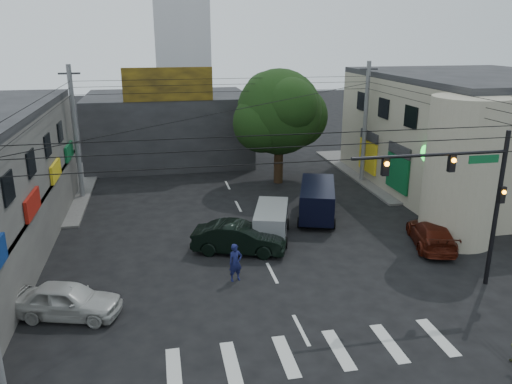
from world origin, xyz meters
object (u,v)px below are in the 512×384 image
object	(u,v)px
dark_sedan	(239,238)
traffic_officer	(235,263)
street_tree	(279,112)
utility_pole_far_left	(76,134)
white_compact	(68,300)
navy_van	(317,201)
maroon_sedan	(431,234)
silver_minivan	(271,223)
utility_pole_far_right	(365,123)
traffic_gantry	(466,186)

from	to	relation	value
dark_sedan	traffic_officer	world-z (taller)	traffic_officer
street_tree	traffic_officer	bearing A→B (deg)	-110.81
utility_pole_far_left	white_compact	distance (m)	16.66
dark_sedan	navy_van	world-z (taller)	navy_van
street_tree	utility_pole_far_left	world-z (taller)	utility_pole_far_left
utility_pole_far_left	maroon_sedan	bearing A→B (deg)	-32.47
white_compact	navy_van	xyz separation A→B (m)	(13.57, 9.07, 0.33)
maroon_sedan	silver_minivan	distance (m)	8.77
street_tree	navy_van	xyz separation A→B (m)	(0.51, -8.07, -4.40)
white_compact	silver_minivan	distance (m)	11.93
utility_pole_far_left	traffic_officer	xyz separation A→B (m)	(8.65, -14.39, -3.69)
utility_pole_far_right	traffic_officer	xyz separation A→B (m)	(-12.35, -14.39, -3.69)
utility_pole_far_right	navy_van	distance (m)	9.91
utility_pole_far_left	traffic_officer	size ratio (longest dim) A/B	5.05
utility_pole_far_right	traffic_officer	distance (m)	19.32
utility_pole_far_left	utility_pole_far_right	xyz separation A→B (m)	(21.00, 0.00, 0.00)
street_tree	traffic_gantry	distance (m)	18.42
street_tree	utility_pole_far_right	size ratio (longest dim) A/B	0.95
navy_van	traffic_officer	xyz separation A→B (m)	(-6.36, -7.32, -0.16)
utility_pole_far_right	maroon_sedan	distance (m)	13.21
dark_sedan	traffic_officer	xyz separation A→B (m)	(-0.69, -3.11, 0.10)
navy_van	silver_minivan	bearing A→B (deg)	144.82
dark_sedan	white_compact	world-z (taller)	dark_sedan
silver_minivan	traffic_officer	bearing A→B (deg)	166.06
utility_pole_far_right	silver_minivan	world-z (taller)	utility_pole_far_right
utility_pole_far_left	navy_van	xyz separation A→B (m)	(15.01, -7.07, -3.53)
maroon_sedan	navy_van	distance (m)	7.25
street_tree	traffic_officer	distance (m)	17.08
dark_sedan	maroon_sedan	xyz separation A→B (m)	(10.39, -1.28, -0.11)
utility_pole_far_left	silver_minivan	size ratio (longest dim) A/B	2.06
street_tree	white_compact	bearing A→B (deg)	-127.30
traffic_gantry	dark_sedan	distance (m)	11.38
traffic_gantry	traffic_officer	world-z (taller)	traffic_gantry
street_tree	white_compact	distance (m)	22.06
maroon_sedan	utility_pole_far_left	bearing A→B (deg)	-16.00
utility_pole_far_right	utility_pole_far_left	bearing A→B (deg)	180.00
utility_pole_far_left	maroon_sedan	distance (m)	23.71
dark_sedan	silver_minivan	size ratio (longest dim) A/B	1.17
traffic_gantry	maroon_sedan	world-z (taller)	traffic_gantry
silver_minivan	maroon_sedan	bearing A→B (deg)	-92.44
silver_minivan	navy_van	size ratio (longest dim) A/B	0.78
street_tree	utility_pole_far_left	distance (m)	14.56
traffic_gantry	maroon_sedan	xyz separation A→B (m)	(1.41, 4.45, -4.13)
silver_minivan	traffic_officer	distance (m)	5.49
traffic_officer	utility_pole_far_left	bearing A→B (deg)	105.37
utility_pole_far_left	maroon_sedan	size ratio (longest dim) A/B	1.78
dark_sedan	white_compact	bearing A→B (deg)	140.53
white_compact	maroon_sedan	distance (m)	18.64
silver_minivan	navy_van	distance (m)	4.40
traffic_gantry	navy_van	xyz separation A→B (m)	(-3.31, 9.93, -3.76)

